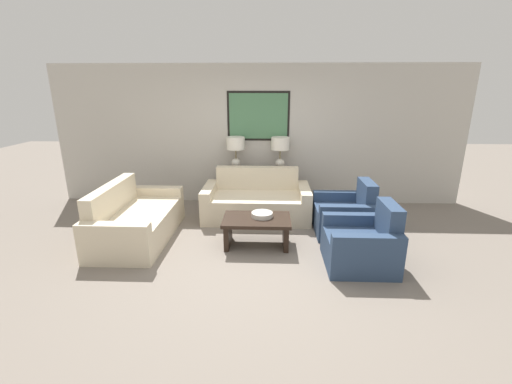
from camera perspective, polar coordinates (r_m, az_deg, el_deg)
The scene contains 11 objects.
ground_plane at distance 4.75m, azimuth -0.63°, elevation -10.89°, with size 20.00×20.00×0.00m, color slate.
back_wall at distance 6.72m, azimuth 0.41°, elevation 9.43°, with size 7.90×0.12×2.65m.
console_table at distance 6.66m, azimuth 0.31°, elevation 0.84°, with size 1.33×0.38×0.73m.
table_lamp_left at distance 6.51m, azimuth -3.40°, elevation 7.54°, with size 0.34×0.34×0.61m.
table_lamp_right at distance 6.48m, azimuth 4.06°, elevation 7.48°, with size 0.34×0.34×0.61m.
couch_by_back_wall at distance 6.05m, azimuth 0.09°, elevation -1.68°, with size 1.84×0.94×0.84m.
couch_by_side at distance 5.54m, azimuth -19.40°, elevation -4.52°, with size 0.94×1.84×0.84m.
coffee_table at distance 4.98m, azimuth 0.12°, elevation -5.70°, with size 0.97×0.62×0.42m.
decorative_bowl at distance 4.97m, azimuth 1.02°, elevation -3.79°, with size 0.31×0.31×0.07m.
armchair_near_back_wall at distance 5.60m, azimuth 14.67°, elevation -3.82°, with size 0.86×0.86×0.85m.
armchair_near_camera at distance 4.67m, azimuth 17.29°, elevation -8.38°, with size 0.86×0.86×0.85m.
Camera 1 is at (0.22, -4.19, 2.24)m, focal length 24.00 mm.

